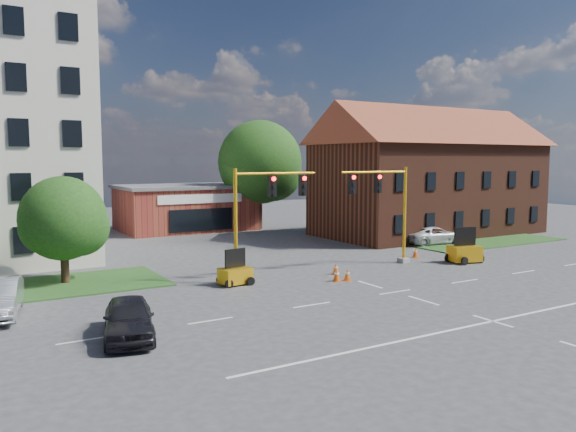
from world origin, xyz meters
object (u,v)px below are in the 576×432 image
object	(u,v)px
trailer_west	(235,274)
signal_mast_west	(263,210)
pickup_white	(433,235)
sedan_dark	(129,318)
signal_mast_east	(385,203)
trailer_east	(465,252)

from	to	relation	value
trailer_west	signal_mast_west	bearing A→B (deg)	1.29
pickup_white	signal_mast_west	bearing A→B (deg)	110.33
trailer_west	sedan_dark	xyz separation A→B (m)	(-7.29, -6.20, 0.18)
signal_mast_west	pickup_white	bearing A→B (deg)	15.47
sedan_dark	trailer_west	bearing A→B (deg)	53.85
signal_mast_east	sedan_dark	world-z (taller)	signal_mast_east
trailer_east	sedan_dark	world-z (taller)	trailer_east
trailer_east	sedan_dark	distance (m)	23.38
sedan_dark	signal_mast_west	bearing A→B (deg)	49.09
signal_mast_east	trailer_west	bearing A→B (deg)	-178.08
signal_mast_west	trailer_west	distance (m)	3.84
signal_mast_west	trailer_east	distance (m)	14.29
trailer_west	sedan_dark	distance (m)	9.57
signal_mast_east	trailer_east	xyz separation A→B (m)	(5.07, -1.98, -3.23)
trailer_west	pickup_white	bearing A→B (deg)	5.55
trailer_east	trailer_west	bearing A→B (deg)	-170.02
signal_mast_east	pickup_white	world-z (taller)	signal_mast_east
signal_mast_west	trailer_east	size ratio (longest dim) A/B	2.80
signal_mast_east	sedan_dark	distance (m)	19.28
trailer_west	trailer_east	world-z (taller)	trailer_east
signal_mast_west	signal_mast_east	xyz separation A→B (m)	(8.71, 0.00, 0.00)
signal_mast_west	trailer_west	bearing A→B (deg)	-169.22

